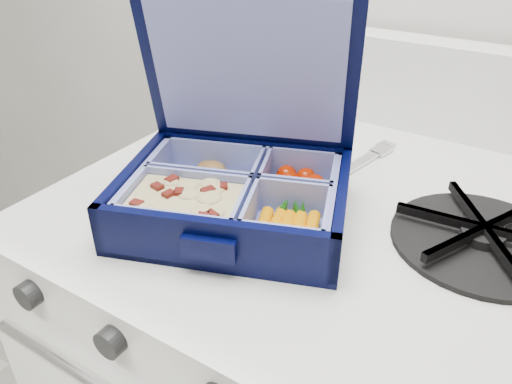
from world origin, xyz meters
The scene contains 4 objects.
bento_box centered at (0.44, 1.60, 0.85)m, with size 0.23×0.18×0.06m, color black, non-canonical shape.
burner_grate centered at (0.67, 1.70, 0.84)m, with size 0.18×0.18×0.03m, color black.
burner_grate_rear centered at (0.30, 1.80, 0.83)m, with size 0.17×0.17×0.02m, color black.
fork centered at (0.49, 1.75, 0.83)m, with size 0.03×0.19×0.01m, color silver, non-canonical shape.
Camera 1 is at (0.69, 1.24, 1.13)m, focal length 35.00 mm.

